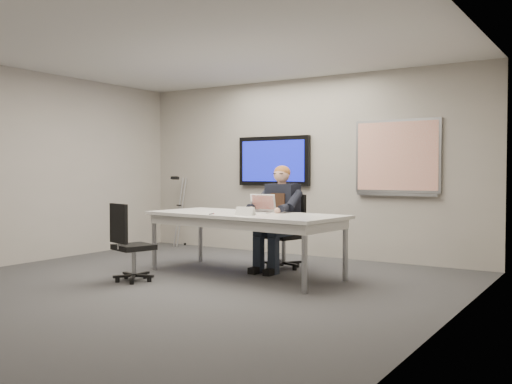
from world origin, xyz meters
The scene contains 15 objects.
floor centered at (0.00, 0.00, 0.00)m, with size 6.00×6.00×0.02m, color #333335.
ceiling centered at (0.00, 0.00, 2.80)m, with size 6.00×6.00×0.02m, color silver.
wall_back centered at (0.00, 3.00, 1.40)m, with size 6.00×0.02×2.80m, color #AAA399.
wall_left centered at (-3.00, 0.00, 1.40)m, with size 0.02×6.00×2.80m, color #AAA399.
wall_right centered at (3.00, 0.00, 1.40)m, with size 0.02×6.00×2.80m, color #AAA399.
conference_table centered at (0.22, 1.02, 0.70)m, with size 2.67×1.31×0.80m.
tv_display centered at (-0.50, 2.95, 1.50)m, with size 1.30×0.09×0.80m.
whiteboard centered at (1.55, 2.97, 1.53)m, with size 1.25×0.08×1.10m.
office_chair_far centered at (0.39, 1.78, 0.32)m, with size 0.60×0.60×1.01m.
office_chair_near centered at (-0.70, -0.08, 0.29)m, with size 0.56×0.56×0.94m.
seated_person centered at (0.38, 1.53, 0.57)m, with size 0.45×0.78×1.41m.
crutch centered at (-2.35, 2.79, 0.64)m, with size 0.17×0.34×1.27m, color #9C9FA3, non-canonical shape.
laptop centered at (0.31, 1.23, 0.85)m, with size 0.38×0.38×0.24m.
name_tent centered at (0.42, 0.74, 0.85)m, with size 0.26×0.07×0.10m, color white, non-canonical shape.
pen centered at (-0.02, 0.64, 0.80)m, with size 0.01×0.01×0.14m, color black.
Camera 1 is at (4.26, -5.01, 1.32)m, focal length 40.00 mm.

